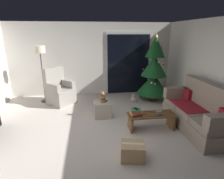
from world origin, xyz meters
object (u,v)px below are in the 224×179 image
Objects in this scene: teddy_bear_cream_by_tree at (133,98)px; coffee_table at (151,119)px; christmas_tree at (154,72)px; armchair at (59,91)px; remote_silver at (159,112)px; cell_phone at (136,109)px; ottoman at (103,109)px; teddy_bear_chestnut at (103,97)px; book_stack at (136,112)px; floor_lamp at (40,55)px; cardboard_box_taped_mid_floor at (133,151)px; remote_graphite at (160,115)px; couch at (198,113)px.

coffee_table is at bearing -90.88° from teddy_bear_cream_by_tree.
armchair is at bearing 178.91° from christmas_tree.
cell_phone is (-0.58, -0.09, 0.14)m from remote_silver.
ottoman is 0.33m from teddy_bear_chestnut.
book_stack is at bearing -90.01° from cell_phone.
cardboard_box_taped_mid_floor is (2.14, -3.20, -1.36)m from floor_lamp.
teddy_bear_cream_by_tree is at bearing -5.25° from armchair.
cardboard_box_taped_mid_floor is (0.38, -1.80, -0.06)m from ottoman.
remote_graphite is 3.21m from armchair.
remote_silver is at bearing 19.21° from coffee_table.
remote_silver is (-0.86, 0.21, -0.01)m from couch.
teddy_bear_cream_by_tree is at bearing -29.50° from remote_graphite.
remote_silver is at bearing -105.32° from christmas_tree.
book_stack is 1.05m from cardboard_box_taped_mid_floor.
floor_lamp is at bearing 137.56° from book_stack.
floor_lamp is 4.05× the size of ottoman.
remote_graphite is 0.55× the size of teddy_bear_chestnut.
teddy_bear_chestnut is at bearing 155.80° from couch.
coffee_table is 2.15m from christmas_tree.
teddy_bear_cream_by_tree is (-0.68, -0.16, -0.82)m from christmas_tree.
book_stack is (-1.44, 0.11, 0.05)m from couch.
remote_graphite is at bearing -37.87° from floor_lamp.
cell_phone is 0.33× the size of ottoman.
ottoman is at bearing -38.40° from floor_lamp.
remote_silver is 0.55× the size of teddy_bear_chestnut.
christmas_tree is 7.49× the size of teddy_bear_chestnut.
floor_lamp reaches higher than book_stack.
cell_phone is at bearing -50.65° from ottoman.
cell_phone is at bearing 112.05° from book_stack.
teddy_bear_cream_by_tree is (0.03, 1.75, -0.13)m from coffee_table.
remote_silver is 1.08× the size of cell_phone.
book_stack is at bearing -119.22° from christmas_tree.
floor_lamp is 3.20m from teddy_bear_cream_by_tree.
cell_phone is 0.13× the size of armchair.
teddy_bear_chestnut is at bearing -134.32° from remote_silver.
armchair is (-3.02, 0.06, -0.54)m from christmas_tree.
ottoman is 1.54× the size of teddy_bear_chestnut.
ottoman is (-1.21, 0.92, -0.18)m from remote_graphite.
floor_lamp is 4.08m from cardboard_box_taped_mid_floor.
floor_lamp is 6.25× the size of teddy_bear_cream_by_tree.
teddy_bear_chestnut is at bearing -138.90° from teddy_bear_cream_by_tree.
cardboard_box_taped_mid_floor is at bearing -56.19° from floor_lamp.
cell_phone is 1.08m from cardboard_box_taped_mid_floor.
floor_lamp is (-2.98, 2.31, 1.12)m from remote_graphite.
couch is at bearing -24.26° from ottoman.
cell_phone is at bearing -95.28° from remote_silver.
coffee_table is at bearing 4.01° from book_stack.
armchair is at bearing 137.53° from ottoman.
coffee_table is 2.30× the size of cardboard_box_taped_mid_floor.
armchair reaches higher than book_stack.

